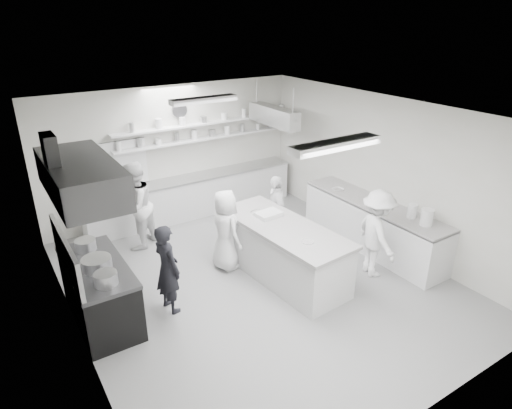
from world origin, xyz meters
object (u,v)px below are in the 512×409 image
cook_stove (167,269)px  cook_back (135,206)px  right_counter (372,226)px  prep_island (283,252)px  stove (100,294)px  back_counter (193,196)px

cook_stove → cook_back: size_ratio=0.83×
right_counter → prep_island: 2.16m
stove → cook_stove: bearing=-19.1°
right_counter → cook_stove: cook_stove is taller
right_counter → stove: bearing=173.5°
stove → back_counter: back_counter is taller
back_counter → prep_island: bearing=-86.6°
cook_stove → back_counter: bearing=-42.2°
cook_stove → cook_back: (0.29, 2.32, 0.15)m
stove → cook_back: size_ratio=1.00×
prep_island → cook_stove: cook_stove is taller
cook_stove → cook_back: bearing=-17.9°
cook_back → right_counter: bearing=108.6°
right_counter → cook_stove: (-4.27, 0.26, 0.28)m
stove → cook_stove: cook_stove is taller
back_counter → cook_stove: 3.69m
right_counter → cook_stove: 4.28m
prep_island → cook_stove: bearing=171.2°
stove → back_counter: (2.90, 2.80, 0.01)m
right_counter → prep_island: bearing=177.3°
cook_stove → cook_back: 2.34m
stove → prep_island: size_ratio=0.69×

